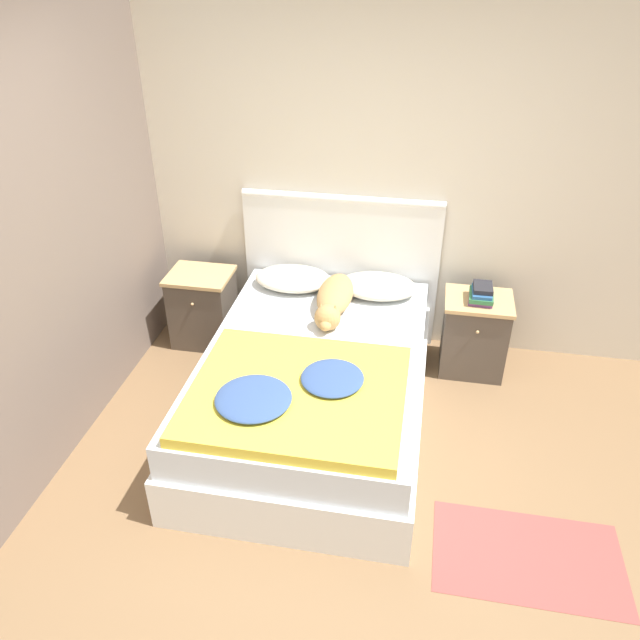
{
  "coord_description": "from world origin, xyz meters",
  "views": [
    {
      "loc": [
        0.5,
        -2.15,
        2.77
      ],
      "look_at": [
        -0.13,
        1.2,
        0.65
      ],
      "focal_mm": 35.0,
      "sensor_mm": 36.0,
      "label": 1
    }
  ],
  "objects_px": {
    "pillow_left": "(293,278)",
    "book_stack": "(482,294)",
    "bed": "(314,386)",
    "dog": "(334,299)",
    "nightstand_left": "(203,308)",
    "pillow_right": "(378,286)",
    "nightstand_right": "(474,334)"
  },
  "relations": [
    {
      "from": "bed",
      "to": "nightstand_left",
      "type": "height_order",
      "value": "nightstand_left"
    },
    {
      "from": "pillow_right",
      "to": "dog",
      "type": "xyz_separation_m",
      "value": [
        -0.27,
        -0.28,
        0.02
      ]
    },
    {
      "from": "bed",
      "to": "nightstand_right",
      "type": "height_order",
      "value": "nightstand_right"
    },
    {
      "from": "nightstand_right",
      "to": "pillow_left",
      "type": "bearing_deg",
      "value": 179.13
    },
    {
      "from": "nightstand_right",
      "to": "dog",
      "type": "xyz_separation_m",
      "value": [
        -0.99,
        -0.25,
        0.34
      ]
    },
    {
      "from": "book_stack",
      "to": "nightstand_right",
      "type": "bearing_deg",
      "value": 108.36
    },
    {
      "from": "nightstand_left",
      "to": "nightstand_right",
      "type": "xyz_separation_m",
      "value": [
        2.06,
        0.0,
        0.0
      ]
    },
    {
      "from": "dog",
      "to": "book_stack",
      "type": "bearing_deg",
      "value": 13.36
    },
    {
      "from": "bed",
      "to": "nightstand_right",
      "type": "xyz_separation_m",
      "value": [
        1.03,
        0.78,
        0.03
      ]
    },
    {
      "from": "pillow_left",
      "to": "book_stack",
      "type": "distance_m",
      "value": 1.35
    },
    {
      "from": "nightstand_left",
      "to": "dog",
      "type": "relative_size",
      "value": 0.75
    },
    {
      "from": "dog",
      "to": "book_stack",
      "type": "distance_m",
      "value": 1.02
    },
    {
      "from": "nightstand_left",
      "to": "pillow_right",
      "type": "distance_m",
      "value": 1.38
    },
    {
      "from": "nightstand_left",
      "to": "pillow_left",
      "type": "xyz_separation_m",
      "value": [
        0.72,
        0.02,
        0.32
      ]
    },
    {
      "from": "nightstand_left",
      "to": "nightstand_right",
      "type": "distance_m",
      "value": 2.06
    },
    {
      "from": "book_stack",
      "to": "dog",
      "type": "bearing_deg",
      "value": -166.64
    },
    {
      "from": "pillow_left",
      "to": "pillow_right",
      "type": "relative_size",
      "value": 1.0
    },
    {
      "from": "pillow_right",
      "to": "nightstand_right",
      "type": "bearing_deg",
      "value": -1.63
    },
    {
      "from": "pillow_left",
      "to": "bed",
      "type": "bearing_deg",
      "value": -68.73
    },
    {
      "from": "dog",
      "to": "bed",
      "type": "bearing_deg",
      "value": -94.27
    },
    {
      "from": "pillow_right",
      "to": "book_stack",
      "type": "distance_m",
      "value": 0.73
    },
    {
      "from": "bed",
      "to": "nightstand_right",
      "type": "bearing_deg",
      "value": 37.1
    },
    {
      "from": "pillow_right",
      "to": "dog",
      "type": "relative_size",
      "value": 0.71
    },
    {
      "from": "bed",
      "to": "pillow_left",
      "type": "distance_m",
      "value": 0.92
    },
    {
      "from": "nightstand_left",
      "to": "pillow_right",
      "type": "relative_size",
      "value": 1.06
    },
    {
      "from": "pillow_right",
      "to": "dog",
      "type": "bearing_deg",
      "value": -134.67
    },
    {
      "from": "pillow_left",
      "to": "book_stack",
      "type": "xyz_separation_m",
      "value": [
        1.35,
        -0.04,
        0.03
      ]
    },
    {
      "from": "nightstand_left",
      "to": "pillow_left",
      "type": "height_order",
      "value": "pillow_left"
    },
    {
      "from": "nightstand_right",
      "to": "book_stack",
      "type": "xyz_separation_m",
      "value": [
        0.01,
        -0.02,
        0.35
      ]
    },
    {
      "from": "bed",
      "to": "dog",
      "type": "height_order",
      "value": "dog"
    },
    {
      "from": "nightstand_left",
      "to": "dog",
      "type": "xyz_separation_m",
      "value": [
        1.07,
        -0.25,
        0.34
      ]
    },
    {
      "from": "bed",
      "to": "nightstand_left",
      "type": "bearing_deg",
      "value": 142.9
    }
  ]
}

